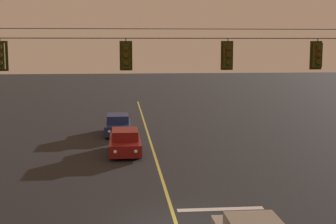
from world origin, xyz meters
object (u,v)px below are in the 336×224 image
object	(u,v)px
car_oncoming_trailing	(118,125)
car_oncoming_lead	(125,142)
traffic_light_leftmost	(1,56)
traffic_light_right_inner	(317,55)
traffic_light_centre	(228,55)
traffic_light_left_inner	(126,56)

from	to	relation	value
car_oncoming_trailing	car_oncoming_lead	bearing A→B (deg)	-86.01
traffic_light_leftmost	traffic_light_right_inner	bearing A→B (deg)	0.00
traffic_light_centre	traffic_light_right_inner	size ratio (longest dim) A/B	1.00
traffic_light_left_inner	traffic_light_centre	bearing A→B (deg)	0.00
traffic_light_left_inner	traffic_light_centre	size ratio (longest dim) A/B	1.00
car_oncoming_lead	traffic_light_right_inner	bearing A→B (deg)	-52.69
traffic_light_leftmost	car_oncoming_trailing	distance (m)	17.46
car_oncoming_lead	traffic_light_left_inner	bearing A→B (deg)	-90.04
traffic_light_leftmost	traffic_light_left_inner	distance (m)	4.62
traffic_light_right_inner	car_oncoming_lead	xyz separation A→B (m)	(-7.47, 9.80, -5.29)
traffic_light_leftmost	car_oncoming_trailing	xyz separation A→B (m)	(4.18, 16.11, -5.29)
car_oncoming_lead	car_oncoming_trailing	world-z (taller)	same
traffic_light_leftmost	car_oncoming_lead	size ratio (longest dim) A/B	0.28
traffic_light_leftmost	car_oncoming_trailing	size ratio (longest dim) A/B	0.28
traffic_light_right_inner	traffic_light_left_inner	bearing A→B (deg)	180.00
traffic_light_right_inner	car_oncoming_trailing	world-z (taller)	traffic_light_right_inner
traffic_light_centre	car_oncoming_trailing	bearing A→B (deg)	105.08
car_oncoming_trailing	traffic_light_centre	bearing A→B (deg)	-74.92
traffic_light_leftmost	car_oncoming_lead	bearing A→B (deg)	64.74
car_oncoming_trailing	traffic_light_right_inner	bearing A→B (deg)	-63.85
traffic_light_leftmost	traffic_light_right_inner	xyz separation A→B (m)	(12.09, 0.00, 0.00)
car_oncoming_lead	car_oncoming_trailing	distance (m)	6.33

